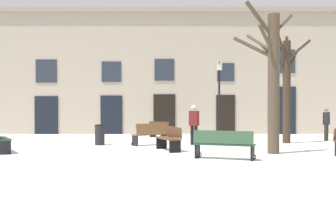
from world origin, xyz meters
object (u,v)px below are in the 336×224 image
object	(u,v)px
tree_near_facade	(286,86)
bench_by_litter_bin	(150,134)
bench_far_corner	(224,144)
bench_back_to_back_left	(169,138)
tree_center	(272,78)
person_crossing_plaza	(194,123)
litter_bin	(99,135)
streetlamp	(219,92)
bench_near_center_tree	(160,129)
person_near_bench	(326,122)

from	to	relation	value
tree_near_facade	bench_by_litter_bin	bearing A→B (deg)	-171.66
tree_near_facade	bench_far_corner	xyz separation A→B (m)	(-3.48, -5.41, -2.05)
bench_back_to_back_left	tree_center	bearing A→B (deg)	55.42
person_crossing_plaza	tree_center	bearing A→B (deg)	-19.60
litter_bin	bench_far_corner	bearing A→B (deg)	-45.31
streetlamp	bench_by_litter_bin	bearing A→B (deg)	-137.58
litter_bin	bench_by_litter_bin	bearing A→B (deg)	-0.19
streetlamp	bench_back_to_back_left	xyz separation A→B (m)	(-2.44, -5.08, -1.88)
bench_back_to_back_left	bench_near_center_tree	size ratio (longest dim) A/B	1.15
tree_near_facade	bench_far_corner	bearing A→B (deg)	-122.74
tree_center	bench_by_litter_bin	world-z (taller)	tree_center
tree_center	bench_far_corner	distance (m)	3.17
person_crossing_plaza	bench_far_corner	bearing A→B (deg)	-50.28
person_near_bench	person_crossing_plaza	bearing A→B (deg)	146.05
tree_center	bench_near_center_tree	xyz separation A→B (m)	(-3.89, 7.09, -2.13)
tree_center	person_crossing_plaza	size ratio (longest dim) A/B	3.04
bench_near_center_tree	bench_by_litter_bin	world-z (taller)	bench_by_litter_bin
bench_back_to_back_left	bench_by_litter_bin	world-z (taller)	bench_by_litter_bin
bench_near_center_tree	person_crossing_plaza	world-z (taller)	person_crossing_plaza
person_near_bench	bench_back_to_back_left	bearing A→B (deg)	157.87
bench_back_to_back_left	person_near_bench	bearing A→B (deg)	100.53
bench_by_litter_bin	person_crossing_plaza	bearing A→B (deg)	143.37
tree_near_facade	streetlamp	xyz separation A→B (m)	(-2.66, 2.08, -0.18)
bench_back_to_back_left	bench_far_corner	distance (m)	2.91
bench_near_center_tree	tree_center	bearing A→B (deg)	166.25
litter_bin	bench_by_litter_bin	world-z (taller)	bench_by_litter_bin
bench_back_to_back_left	person_crossing_plaza	xyz separation A→B (m)	(1.03, 2.19, 0.48)
tree_near_facade	bench_far_corner	distance (m)	6.75
bench_back_to_back_left	person_near_bench	world-z (taller)	person_near_bench
tree_center	bench_near_center_tree	world-z (taller)	tree_center
tree_near_facade	person_crossing_plaza	distance (m)	4.45
bench_near_center_tree	person_crossing_plaza	distance (m)	4.27
tree_center	streetlamp	world-z (taller)	tree_center
streetlamp	person_near_bench	world-z (taller)	streetlamp
tree_center	bench_near_center_tree	size ratio (longest dim) A/B	3.58
bench_far_corner	litter_bin	bearing A→B (deg)	-24.63
bench_far_corner	person_near_bench	bearing A→B (deg)	-109.84
person_crossing_plaza	litter_bin	bearing A→B (deg)	-147.01
litter_bin	bench_far_corner	world-z (taller)	bench_far_corner
bench_back_to_back_left	person_crossing_plaza	size ratio (longest dim) A/B	0.98
bench_far_corner	bench_near_center_tree	bearing A→B (deg)	-55.81
tree_near_facade	person_near_bench	distance (m)	3.09
tree_near_facade	person_near_bench	bearing A→B (deg)	30.03
person_crossing_plaza	person_near_bench	distance (m)	6.69
bench_far_corner	tree_near_facade	bearing A→B (deg)	-102.05
tree_near_facade	streetlamp	size ratio (longest dim) A/B	1.33
streetlamp	bench_back_to_back_left	size ratio (longest dim) A/B	2.33
bench_by_litter_bin	bench_far_corner	world-z (taller)	bench_by_litter_bin
tree_near_facade	litter_bin	bearing A→B (deg)	-173.89
bench_far_corner	bench_by_litter_bin	bearing A→B (deg)	-41.50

